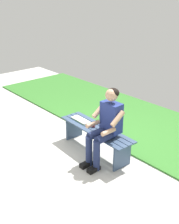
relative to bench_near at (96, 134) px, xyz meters
name	(u,v)px	position (x,y,z in m)	size (l,w,h in m)	color
ground_plane	(21,151)	(0.90, 1.00, -0.36)	(10.00, 7.00, 0.04)	beige
grass_strip	(147,126)	(0.00, -1.47, -0.32)	(9.00, 2.22, 0.03)	#387A2D
bench_near	(96,134)	(0.00, 0.00, 0.00)	(1.56, 0.48, 0.45)	#384C6B
person_seated	(106,124)	(-0.34, 0.10, 0.35)	(0.50, 0.69, 1.26)	navy
apple	(93,125)	(0.07, 0.00, 0.15)	(0.08, 0.08, 0.08)	red
book_open	(81,120)	(0.42, 0.00, 0.12)	(0.42, 0.18, 0.02)	white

